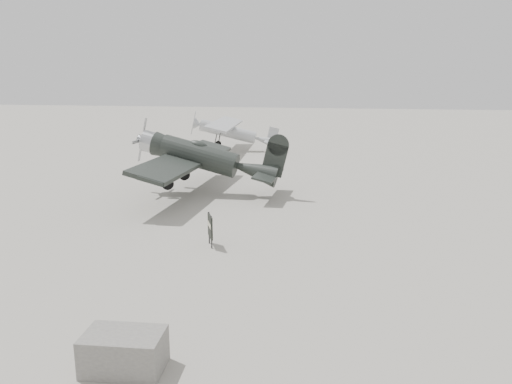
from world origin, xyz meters
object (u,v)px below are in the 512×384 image
at_px(highwing_monoplane, 231,130).
at_px(sign_board, 210,227).
at_px(lowwing_monoplane, 206,158).
at_px(equipment_block, 124,352).

bearing_deg(highwing_monoplane, sign_board, -83.55).
relative_size(highwing_monoplane, sign_board, 8.24).
bearing_deg(sign_board, highwing_monoplane, 76.97).
height_order(lowwing_monoplane, highwing_monoplane, lowwing_monoplane).
xyz_separation_m(lowwing_monoplane, highwing_monoplane, (-2.20, 15.29, -0.11)).
height_order(lowwing_monoplane, sign_board, lowwing_monoplane).
bearing_deg(equipment_block, sign_board, 92.27).
distance_m(highwing_monoplane, sign_board, 23.74).
distance_m(lowwing_monoplane, sign_board, 8.41).
xyz_separation_m(highwing_monoplane, equipment_block, (4.89, -31.15, -1.34)).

